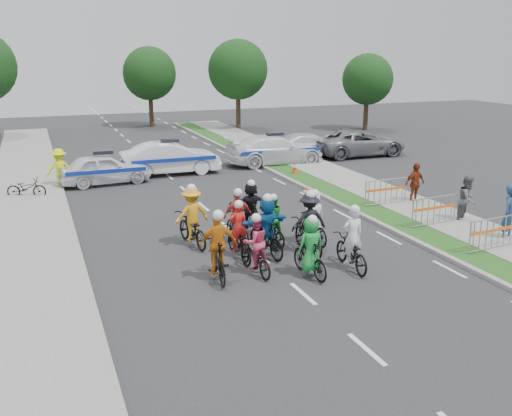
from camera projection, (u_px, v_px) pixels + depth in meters
name	position (u px, v px, depth m)	size (l,w,h in m)	color
ground	(303.00, 294.00, 14.52)	(90.00, 90.00, 0.00)	#28282B
curb_right	(369.00, 219.00, 20.79)	(0.20, 60.00, 0.12)	gray
grass_strip	(385.00, 217.00, 21.03)	(1.20, 60.00, 0.11)	#274D18
sidewalk_right	(425.00, 212.00, 21.67)	(2.40, 60.00, 0.13)	gray
sidewalk_left	(29.00, 260.00, 16.70)	(3.00, 60.00, 0.13)	gray
rider_0	(351.00, 248.00, 16.02)	(0.79, 1.91, 1.91)	black
rider_1	(310.00, 252.00, 15.47)	(0.79, 1.73, 1.78)	black
rider_2	(255.00, 251.00, 15.67)	(0.79, 1.78, 1.76)	black
rider_3	(218.00, 253.00, 15.23)	(1.04, 1.94, 1.99)	black
rider_4	(309.00, 228.00, 17.32)	(1.12, 1.96, 1.98)	black
rider_5	(266.00, 230.00, 16.96)	(1.62, 1.93, 1.96)	black
rider_6	(238.00, 238.00, 17.03)	(0.64, 1.74, 1.77)	black
rider_7	(313.00, 222.00, 18.14)	(0.79, 1.74, 1.80)	black
rider_8	(272.00, 225.00, 18.13)	(0.74, 1.67, 1.66)	black
rider_9	(237.00, 223.00, 18.06)	(0.96, 1.79, 1.85)	black
rider_10	(192.00, 222.00, 17.93)	(1.21, 2.07, 2.02)	black
rider_11	(251.00, 210.00, 19.27)	(1.47, 1.75, 1.84)	black
police_car_0	(104.00, 169.00, 26.25)	(1.66, 4.12, 1.40)	white
police_car_1	(170.00, 158.00, 28.30)	(1.69, 4.85, 1.60)	white
police_car_2	(275.00, 150.00, 30.78)	(2.20, 5.41, 1.57)	white
civilian_sedan	(310.00, 145.00, 33.25)	(1.86, 4.57, 1.33)	silver
civilian_suv	(360.00, 143.00, 33.31)	(2.50, 5.43, 1.51)	gray
spectator_0	(510.00, 213.00, 18.32)	(0.68, 0.44, 1.86)	navy
spectator_1	(467.00, 200.00, 20.27)	(0.84, 0.65, 1.72)	#535458
spectator_2	(415.00, 183.00, 22.84)	(0.98, 0.41, 1.67)	maroon
marshal_hiviz	(60.00, 168.00, 25.49)	(1.14, 0.66, 1.77)	#EAFE0D
barrier_0	(492.00, 235.00, 17.32)	(2.00, 0.50, 1.12)	#A5A8AD
barrier_1	(434.00, 212.00, 19.79)	(2.00, 0.50, 1.12)	#A5A8AD
barrier_2	(386.00, 193.00, 22.44)	(2.00, 0.50, 1.12)	#A5A8AD
cone_0	(307.00, 194.00, 23.13)	(0.40, 0.40, 0.70)	#F24C0C
cone_1	(295.00, 169.00, 28.12)	(0.40, 0.40, 0.70)	#F24C0C
parked_bike	(26.00, 188.00, 23.84)	(0.56, 1.62, 0.85)	black
tree_1	(238.00, 70.00, 43.38)	(4.55, 4.55, 6.82)	#382619
tree_2	(368.00, 79.00, 43.15)	(3.85, 3.85, 5.77)	#382619
tree_4	(149.00, 74.00, 44.95)	(4.20, 4.20, 6.30)	#382619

